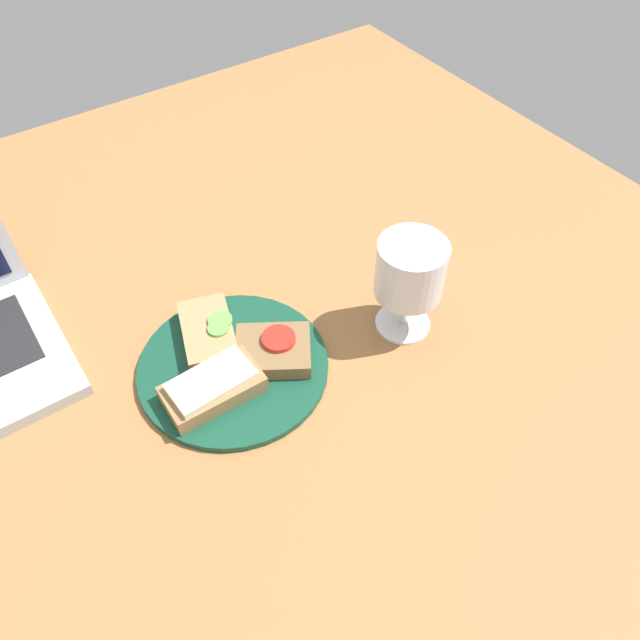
# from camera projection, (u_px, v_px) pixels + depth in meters

# --- Properties ---
(wooden_table) EXTENTS (1.40, 1.40, 0.03)m
(wooden_table) POSITION_uv_depth(u_px,v_px,m) (268.00, 359.00, 0.82)
(wooden_table) COLOR #9E6B3D
(wooden_table) RESTS_ON ground
(plate) EXTENTS (0.24, 0.24, 0.01)m
(plate) POSITION_uv_depth(u_px,v_px,m) (232.00, 365.00, 0.79)
(plate) COLOR #144733
(plate) RESTS_ON wooden_table
(sandwich_with_cucumber) EXTENTS (0.09, 0.12, 0.03)m
(sandwich_with_cucumber) POSITION_uv_depth(u_px,v_px,m) (209.00, 333.00, 0.80)
(sandwich_with_cucumber) COLOR #A88456
(sandwich_with_cucumber) RESTS_ON plate
(sandwich_with_cheese) EXTENTS (0.12, 0.06, 0.03)m
(sandwich_with_cheese) POSITION_uv_depth(u_px,v_px,m) (213.00, 387.00, 0.74)
(sandwich_with_cheese) COLOR #937047
(sandwich_with_cheese) RESTS_ON plate
(sandwich_with_tomato) EXTENTS (0.12, 0.11, 0.03)m
(sandwich_with_tomato) POSITION_uv_depth(u_px,v_px,m) (272.00, 351.00, 0.78)
(sandwich_with_tomato) COLOR brown
(sandwich_with_tomato) RESTS_ON plate
(wine_glass) EXTENTS (0.09, 0.09, 0.14)m
(wine_glass) POSITION_uv_depth(u_px,v_px,m) (410.00, 273.00, 0.77)
(wine_glass) COLOR white
(wine_glass) RESTS_ON wooden_table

